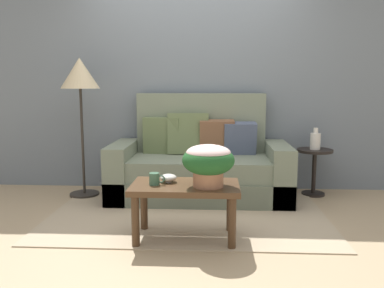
{
  "coord_description": "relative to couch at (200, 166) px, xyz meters",
  "views": [
    {
      "loc": [
        0.25,
        -3.57,
        1.25
      ],
      "look_at": [
        0.04,
        0.16,
        0.7
      ],
      "focal_mm": 37.7,
      "sensor_mm": 36.0,
      "label": 1
    }
  ],
  "objects": [
    {
      "name": "ground_plane",
      "position": [
        -0.09,
        -0.82,
        -0.35
      ],
      "size": [
        14.0,
        14.0,
        0.0
      ],
      "primitive_type": "plane",
      "color": "tan"
    },
    {
      "name": "wall_back",
      "position": [
        -0.09,
        0.47,
        1.06
      ],
      "size": [
        6.4,
        0.12,
        2.82
      ],
      "primitive_type": "cube",
      "color": "slate",
      "rests_on": "ground"
    },
    {
      "name": "area_rug",
      "position": [
        -0.09,
        -0.65,
        -0.34
      ],
      "size": [
        2.62,
        1.72,
        0.01
      ],
      "primitive_type": "cube",
      "color": "tan",
      "rests_on": "ground"
    },
    {
      "name": "couch",
      "position": [
        0.0,
        0.0,
        0.0
      ],
      "size": [
        1.94,
        0.88,
        1.15
      ],
      "color": "#626B59",
      "rests_on": "ground"
    },
    {
      "name": "coffee_table",
      "position": [
        -0.07,
        -1.26,
        0.03
      ],
      "size": [
        0.86,
        0.5,
        0.46
      ],
      "color": "#442D1B",
      "rests_on": "ground"
    },
    {
      "name": "side_table",
      "position": [
        1.29,
        0.14,
        0.02
      ],
      "size": [
        0.4,
        0.4,
        0.53
      ],
      "color": "black",
      "rests_on": "ground"
    },
    {
      "name": "floor_lamp",
      "position": [
        -1.31,
        -0.03,
        0.94
      ],
      "size": [
        0.42,
        0.42,
        1.54
      ],
      "color": "#2D2823",
      "rests_on": "ground"
    },
    {
      "name": "potted_plant",
      "position": [
        0.11,
        -1.33,
        0.32
      ],
      "size": [
        0.41,
        0.41,
        0.33
      ],
      "color": "#A36B4C",
      "rests_on": "coffee_table"
    },
    {
      "name": "coffee_mug",
      "position": [
        -0.31,
        -1.3,
        0.16
      ],
      "size": [
        0.13,
        0.08,
        0.1
      ],
      "color": "#3D664C",
      "rests_on": "coffee_table"
    },
    {
      "name": "snack_bowl",
      "position": [
        -0.21,
        -1.21,
        0.15
      ],
      "size": [
        0.14,
        0.14,
        0.07
      ],
      "color": "silver",
      "rests_on": "coffee_table"
    },
    {
      "name": "table_vase",
      "position": [
        1.29,
        0.13,
        0.28
      ],
      "size": [
        0.11,
        0.11,
        0.24
      ],
      "color": "silver",
      "rests_on": "side_table"
    }
  ]
}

